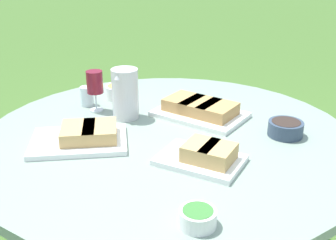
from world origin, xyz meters
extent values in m
cylinder|color=#4C4C51|center=(0.00, 0.00, 0.37)|extent=(0.11, 0.11, 0.70)
cylinder|color=gray|center=(0.00, 0.00, 0.73)|extent=(1.48, 1.48, 0.03)
cylinder|color=silver|center=(-0.07, -0.24, 0.86)|extent=(0.11, 0.11, 0.22)
cone|color=silver|center=(-0.02, -0.24, 0.95)|extent=(0.03, 0.03, 0.03)
cylinder|color=silver|center=(-0.07, -0.40, 0.75)|extent=(0.06, 0.06, 0.01)
cylinder|color=silver|center=(-0.07, -0.40, 0.80)|extent=(0.01, 0.01, 0.08)
cylinder|color=maroon|center=(-0.07, -0.40, 0.89)|extent=(0.07, 0.07, 0.10)
cube|color=white|center=(-0.22, 0.04, 0.76)|extent=(0.29, 0.40, 0.02)
cube|color=#B2844C|center=(-0.21, 0.12, 0.80)|extent=(0.18, 0.15, 0.05)
cube|color=#B2844C|center=(-0.22, 0.04, 0.80)|extent=(0.18, 0.15, 0.05)
cube|color=#B2844C|center=(-0.24, -0.05, 0.80)|extent=(0.18, 0.15, 0.05)
cube|color=white|center=(0.23, -0.26, 0.76)|extent=(0.41, 0.43, 0.02)
cube|color=tan|center=(0.19, -0.19, 0.80)|extent=(0.20, 0.19, 0.05)
cube|color=tan|center=(0.23, -0.26, 0.80)|extent=(0.20, 0.19, 0.05)
cube|color=white|center=(0.16, 0.21, 0.76)|extent=(0.20, 0.29, 0.02)
cube|color=tan|center=(0.16, 0.27, 0.80)|extent=(0.13, 0.10, 0.06)
cube|color=tan|center=(0.16, 0.21, 0.80)|extent=(0.13, 0.10, 0.06)
cylinder|color=white|center=(-0.26, -0.40, 0.78)|extent=(0.13, 0.13, 0.06)
cylinder|color=#E0C147|center=(-0.26, -0.40, 0.80)|extent=(0.11, 0.11, 0.03)
cylinder|color=white|center=(0.48, 0.34, 0.78)|extent=(0.10, 0.10, 0.05)
cylinder|color=#387533|center=(0.48, 0.34, 0.79)|extent=(0.08, 0.08, 0.02)
cylinder|color=#334256|center=(-0.20, 0.41, 0.78)|extent=(0.14, 0.14, 0.06)
cylinder|color=#2D231E|center=(-0.20, 0.41, 0.80)|extent=(0.11, 0.11, 0.03)
cylinder|color=silver|center=(-0.11, -0.48, 0.80)|extent=(0.06, 0.06, 0.09)
camera|label=1|loc=(1.34, 0.70, 1.45)|focal=45.00mm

